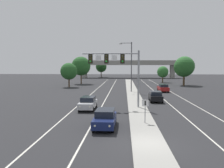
% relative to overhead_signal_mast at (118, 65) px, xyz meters
% --- Properties ---
extents(ground_plane, '(260.00, 260.00, 0.00)m').
position_rel_overhead_signal_mast_xyz_m(ground_plane, '(2.45, -13.80, -5.49)').
color(ground_plane, '#28282B').
extents(median_island, '(2.40, 110.00, 0.15)m').
position_rel_overhead_signal_mast_xyz_m(median_island, '(2.45, 4.20, -5.42)').
color(median_island, '#9E9B93').
rests_on(median_island, ground).
extents(lane_stripe_oncoming_center, '(0.14, 100.00, 0.01)m').
position_rel_overhead_signal_mast_xyz_m(lane_stripe_oncoming_center, '(-2.25, 11.20, -5.49)').
color(lane_stripe_oncoming_center, silver).
rests_on(lane_stripe_oncoming_center, ground).
extents(lane_stripe_receding_center, '(0.14, 100.00, 0.01)m').
position_rel_overhead_signal_mast_xyz_m(lane_stripe_receding_center, '(7.15, 11.20, -5.49)').
color(lane_stripe_receding_center, silver).
rests_on(lane_stripe_receding_center, ground).
extents(edge_stripe_left, '(0.14, 100.00, 0.01)m').
position_rel_overhead_signal_mast_xyz_m(edge_stripe_left, '(-5.55, 11.20, -5.49)').
color(edge_stripe_left, silver).
rests_on(edge_stripe_left, ground).
extents(edge_stripe_right, '(0.14, 100.00, 0.01)m').
position_rel_overhead_signal_mast_xyz_m(edge_stripe_right, '(10.45, 11.20, -5.49)').
color(edge_stripe_right, silver).
rests_on(edge_stripe_right, ground).
extents(overhead_signal_mast, '(7.26, 0.44, 7.20)m').
position_rel_overhead_signal_mast_xyz_m(overhead_signal_mast, '(0.00, 0.00, 0.00)').
color(overhead_signal_mast, gray).
rests_on(overhead_signal_mast, median_island).
extents(median_sign_post, '(0.60, 0.10, 2.20)m').
position_rel_overhead_signal_mast_xyz_m(median_sign_post, '(2.67, -8.18, -3.91)').
color(median_sign_post, gray).
rests_on(median_sign_post, median_island).
extents(street_lamp_median, '(2.58, 0.28, 10.00)m').
position_rel_overhead_signal_mast_xyz_m(street_lamp_median, '(1.97, 17.66, 0.30)').
color(street_lamp_median, '#4C4C51').
rests_on(street_lamp_median, median_island).
extents(car_oncoming_navy, '(1.89, 4.50, 1.58)m').
position_rel_overhead_signal_mast_xyz_m(car_oncoming_navy, '(-0.95, -9.47, -4.67)').
color(car_oncoming_navy, '#141E4C').
rests_on(car_oncoming_navy, ground).
extents(car_oncoming_silver, '(1.87, 4.49, 1.58)m').
position_rel_overhead_signal_mast_xyz_m(car_oncoming_silver, '(-3.74, -1.22, -4.67)').
color(car_oncoming_silver, '#B7B7BC').
rests_on(car_oncoming_silver, ground).
extents(car_receding_black, '(1.90, 4.50, 1.58)m').
position_rel_overhead_signal_mast_xyz_m(car_receding_black, '(5.48, 5.63, -4.67)').
color(car_receding_black, black).
rests_on(car_receding_black, ground).
extents(car_receding_red, '(1.89, 4.50, 1.58)m').
position_rel_overhead_signal_mast_xyz_m(car_receding_red, '(8.82, 18.88, -4.67)').
color(car_receding_red, maroon).
rests_on(car_receding_red, ground).
extents(overpass_bridge, '(42.40, 6.40, 7.65)m').
position_rel_overhead_signal_mast_xyz_m(overpass_bridge, '(2.45, 72.50, 0.29)').
color(overpass_bridge, gray).
rests_on(overpass_bridge, ground).
extents(tree_far_right_b, '(5.29, 5.29, 7.66)m').
position_rel_overhead_signal_mast_xyz_m(tree_far_right_b, '(16.77, 33.90, -0.49)').
color(tree_far_right_b, '#4C3823').
rests_on(tree_far_right_b, ground).
extents(tree_far_right_c, '(3.61, 3.61, 5.22)m').
position_rel_overhead_signal_mast_xyz_m(tree_far_right_c, '(13.10, 45.54, -2.09)').
color(tree_far_right_c, '#4C3823').
rests_on(tree_far_right_c, ground).
extents(tree_far_right_a, '(5.51, 5.51, 7.97)m').
position_rel_overhead_signal_mast_xyz_m(tree_far_right_a, '(17.29, 35.30, -0.29)').
color(tree_far_right_a, '#4C3823').
rests_on(tree_far_right_a, ground).
extents(tree_far_left_a, '(5.57, 5.57, 8.06)m').
position_rel_overhead_signal_mast_xyz_m(tree_far_left_a, '(-11.94, 38.26, -0.23)').
color(tree_far_left_a, '#4C3823').
rests_on(tree_far_left_a, ground).
extents(tree_far_left_c, '(4.23, 4.23, 6.12)m').
position_rel_overhead_signal_mast_xyz_m(tree_far_left_c, '(-13.11, 28.00, -1.50)').
color(tree_far_left_c, '#4C3823').
rests_on(tree_far_left_c, ground).
extents(tree_far_left_b, '(5.12, 5.12, 7.41)m').
position_rel_overhead_signal_mast_xyz_m(tree_far_left_b, '(-10.10, 79.83, -0.66)').
color(tree_far_left_b, '#4C3823').
rests_on(tree_far_left_b, ground).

